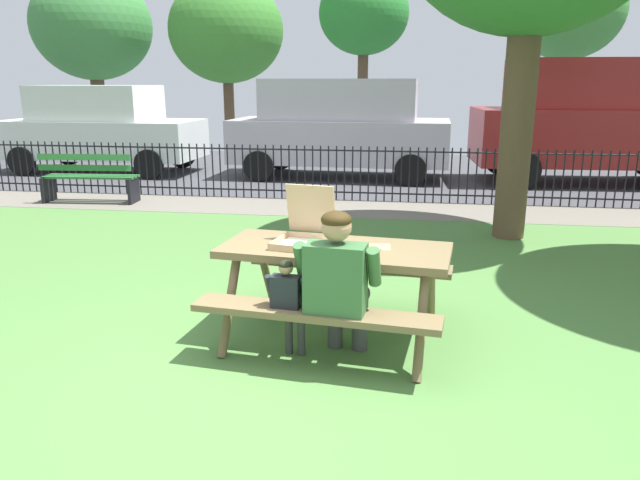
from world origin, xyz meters
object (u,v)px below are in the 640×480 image
object	(u,v)px
adult_at_table	(339,282)
park_bench_left	(89,179)
parked_car_right	(596,119)
far_tree_midleft	(226,31)
pizza_slice_on_table	(377,246)
child_at_table	(289,299)
far_tree_left	(92,26)
far_tree_center	(364,15)
pizza_box_open	(305,230)
parked_car_center	(340,126)
far_tree_midright	(570,11)
picnic_table_foreground	(335,267)
parked_car_left	(101,128)

from	to	relation	value
adult_at_table	park_bench_left	bearing A→B (deg)	132.23
parked_car_right	far_tree_midleft	world-z (taller)	far_tree_midleft
pizza_slice_on_table	child_at_table	bearing A→B (deg)	-138.48
far_tree_left	far_tree_center	size ratio (longest dim) A/B	1.05
pizza_box_open	parked_car_center	bearing A→B (deg)	94.68
pizza_box_open	adult_at_table	size ratio (longest dim) A/B	0.45
park_bench_left	far_tree_midleft	size ratio (longest dim) A/B	0.32
pizza_slice_on_table	child_at_table	xyz separation A→B (m)	(-0.61, -0.54, -0.28)
far_tree_midright	far_tree_left	bearing A→B (deg)	180.00
far_tree_midright	pizza_slice_on_table	bearing A→B (deg)	-107.77
picnic_table_foreground	far_tree_midleft	world-z (taller)	far_tree_midleft
far_tree_left	parked_car_center	bearing A→B (deg)	-34.33
pizza_box_open	park_bench_left	size ratio (longest dim) A/B	0.33
far_tree_midleft	park_bench_left	bearing A→B (deg)	-88.10
far_tree_center	far_tree_midright	bearing A→B (deg)	-0.00
picnic_table_foreground	far_tree_midright	bearing A→B (deg)	71.07
pizza_slice_on_table	parked_car_left	xyz separation A→B (m)	(-6.73, 8.33, 0.23)
parked_car_right	far_tree_midleft	bearing A→B (deg)	147.87
park_bench_left	far_tree_center	distance (m)	10.72
pizza_box_open	far_tree_midright	distance (m)	15.43
child_at_table	parked_car_left	size ratio (longest dim) A/B	0.18
pizza_box_open	far_tree_center	world-z (taller)	far_tree_center
far_tree_midright	pizza_box_open	bearing A→B (deg)	-109.88
parked_car_center	far_tree_midright	size ratio (longest dim) A/B	0.87
picnic_table_foreground	parked_car_left	distance (m)	10.54
child_at_table	park_bench_left	size ratio (longest dim) A/B	0.50
picnic_table_foreground	adult_at_table	size ratio (longest dim) A/B	1.64
picnic_table_foreground	parked_car_left	xyz separation A→B (m)	(-6.40, 8.36, 0.41)
pizza_slice_on_table	far_tree_midright	world-z (taller)	far_tree_midright
child_at_table	parked_car_right	size ratio (longest dim) A/B	0.17
far_tree_center	parked_car_right	bearing A→B (deg)	-48.84
picnic_table_foreground	far_tree_midleft	xyz separation A→B (m)	(-5.17, 14.27, 2.93)
far_tree_center	parked_car_center	bearing A→B (deg)	-89.98
parked_car_right	far_tree_left	bearing A→B (deg)	156.85
pizza_box_open	pizza_slice_on_table	size ratio (longest dim) A/B	1.96
pizza_box_open	far_tree_center	bearing A→B (deg)	92.75
child_at_table	far_tree_midright	size ratio (longest dim) A/B	0.15
child_at_table	far_tree_left	world-z (taller)	far_tree_left
park_bench_left	pizza_box_open	bearing A→B (deg)	-46.63
parked_car_center	parked_car_right	xyz separation A→B (m)	(5.17, 0.00, 0.21)
far_tree_center	far_tree_midright	distance (m)	5.82
parked_car_center	far_tree_center	xyz separation A→B (m)	(-0.00, 5.91, 2.84)
pizza_box_open	child_at_table	size ratio (longest dim) A/B	0.66
far_tree_midleft	far_tree_midright	xyz separation A→B (m)	(10.07, -0.00, 0.42)
pizza_box_open	far_tree_midright	bearing A→B (deg)	70.12
parked_car_center	far_tree_left	xyz separation A→B (m)	(-8.65, 5.91, 2.61)
far_tree_left	pizza_slice_on_table	bearing A→B (deg)	-55.16
far_tree_midleft	far_tree_center	world-z (taller)	far_tree_center
parked_car_left	far_tree_left	distance (m)	7.23
picnic_table_foreground	far_tree_left	size ratio (longest dim) A/B	0.36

